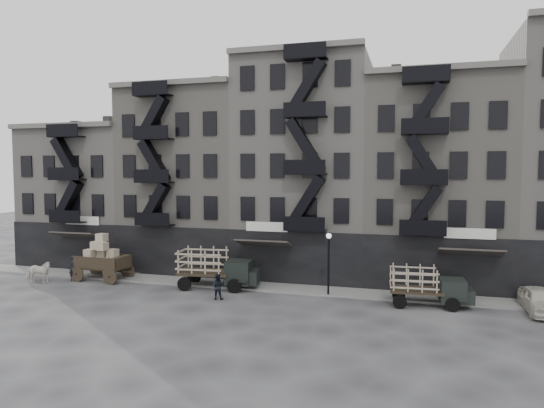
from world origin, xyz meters
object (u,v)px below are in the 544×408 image
(car_east, at_px, (540,300))
(pedestrian_west, at_px, (74,269))
(wagon, at_px, (101,254))
(pedestrian_mid, at_px, (217,286))
(stake_truck_east, at_px, (428,284))
(horse, at_px, (38,272))
(stake_truck_west, at_px, (216,266))

(car_east, bearing_deg, pedestrian_west, 179.37)
(wagon, bearing_deg, pedestrian_west, -151.06)
(wagon, xyz_separation_m, pedestrian_mid, (10.77, -2.73, -1.18))
(wagon, height_order, stake_truck_east, wagon)
(horse, distance_m, pedestrian_mid, 14.66)
(horse, xyz_separation_m, wagon, (3.88, 2.24, 1.18))
(wagon, bearing_deg, horse, -146.76)
(pedestrian_mid, bearing_deg, horse, -12.25)
(stake_truck_west, distance_m, stake_truck_east, 14.47)
(pedestrian_mid, bearing_deg, stake_truck_east, 178.74)
(car_east, relative_size, pedestrian_west, 2.30)
(wagon, xyz_separation_m, pedestrian_west, (-1.80, -0.86, -1.06))
(wagon, height_order, pedestrian_west, wagon)
(stake_truck_east, distance_m, pedestrian_west, 25.80)
(horse, relative_size, pedestrian_west, 1.04)
(car_east, distance_m, pedestrian_west, 32.15)
(stake_truck_west, distance_m, pedestrian_mid, 3.12)
(horse, height_order, pedestrian_mid, pedestrian_mid)
(car_east, height_order, pedestrian_west, pedestrian_west)
(stake_truck_east, bearing_deg, stake_truck_west, 174.09)
(pedestrian_mid, bearing_deg, pedestrian_west, -18.79)
(stake_truck_west, bearing_deg, horse, -177.42)
(stake_truck_east, height_order, car_east, stake_truck_east)
(wagon, bearing_deg, pedestrian_mid, -10.97)
(horse, bearing_deg, stake_truck_west, -95.62)
(wagon, xyz_separation_m, car_east, (30.35, -0.30, -1.27))
(wagon, relative_size, stake_truck_west, 0.73)
(stake_truck_west, bearing_deg, wagon, 173.15)
(wagon, distance_m, car_east, 30.37)
(stake_truck_east, xyz_separation_m, car_east, (6.35, 0.31, -0.65))
(stake_truck_west, relative_size, stake_truck_east, 1.18)
(horse, bearing_deg, car_east, -101.96)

